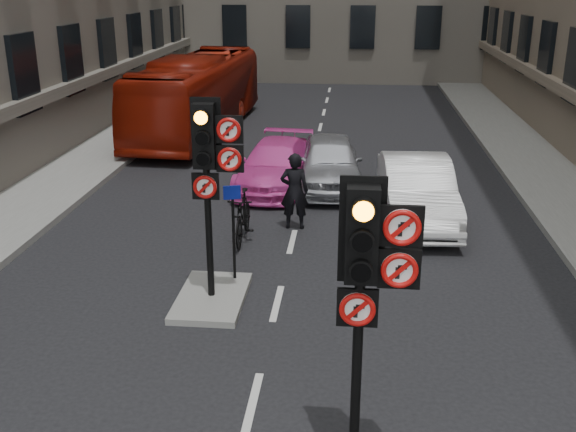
% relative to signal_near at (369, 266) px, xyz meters
% --- Properties ---
extents(pavement_left, '(3.00, 50.00, 0.16)m').
position_rel_signal_near_xyz_m(pavement_left, '(-8.69, 11.01, -2.50)').
color(pavement_left, gray).
rests_on(pavement_left, ground).
extents(pavement_right, '(3.00, 50.00, 0.16)m').
position_rel_signal_near_xyz_m(pavement_right, '(5.71, 11.01, -2.50)').
color(pavement_right, gray).
rests_on(pavement_right, ground).
extents(centre_island, '(1.20, 2.00, 0.12)m').
position_rel_signal_near_xyz_m(centre_island, '(-2.69, 4.01, -2.52)').
color(centre_island, gray).
rests_on(centre_island, ground).
extents(signal_near, '(0.91, 0.40, 3.58)m').
position_rel_signal_near_xyz_m(signal_near, '(0.00, 0.00, 0.00)').
color(signal_near, black).
rests_on(signal_near, ground).
extents(signal_far, '(0.91, 0.40, 3.58)m').
position_rel_signal_near_xyz_m(signal_far, '(-2.60, 4.00, 0.12)').
color(signal_far, black).
rests_on(signal_far, centre_island).
extents(car_silver, '(2.02, 4.33, 1.44)m').
position_rel_signal_near_xyz_m(car_silver, '(-0.83, 11.22, -1.86)').
color(car_silver, '#B3B4BB').
rests_on(car_silver, ground).
extents(car_white, '(1.78, 4.61, 1.50)m').
position_rel_signal_near_xyz_m(car_white, '(1.35, 8.70, -1.83)').
color(car_white, white).
rests_on(car_white, ground).
extents(car_pink, '(2.13, 4.43, 1.25)m').
position_rel_signal_near_xyz_m(car_pink, '(-2.33, 11.11, -1.96)').
color(car_pink, '#E944AC').
rests_on(car_pink, ground).
extents(bus_red, '(3.06, 10.36, 2.85)m').
position_rel_signal_near_xyz_m(bus_red, '(-5.99, 17.67, -1.16)').
color(bus_red, maroon).
rests_on(bus_red, ground).
extents(motorcycle, '(0.53, 1.85, 1.11)m').
position_rel_signal_near_xyz_m(motorcycle, '(-2.59, 7.02, -2.03)').
color(motorcycle, black).
rests_on(motorcycle, ground).
extents(motorcyclist, '(0.68, 0.46, 1.80)m').
position_rel_signal_near_xyz_m(motorcyclist, '(-1.52, 7.89, -1.68)').
color(motorcyclist, black).
rests_on(motorcyclist, ground).
extents(info_sign, '(0.32, 0.13, 1.86)m').
position_rel_signal_near_xyz_m(info_sign, '(-2.39, 4.74, -1.26)').
color(info_sign, black).
rests_on(info_sign, centre_island).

